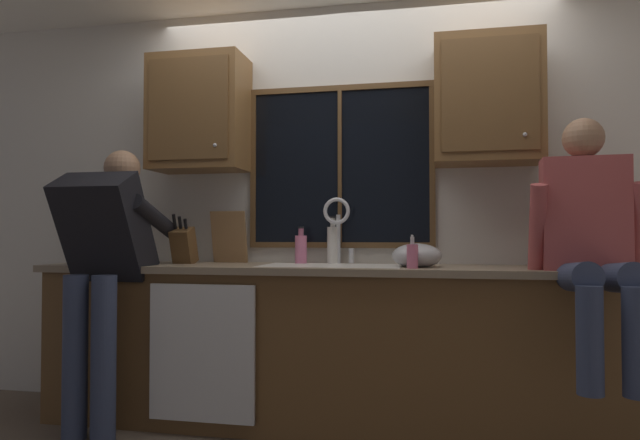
% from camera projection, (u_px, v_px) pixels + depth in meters
% --- Properties ---
extents(back_wall, '(5.87, 0.12, 2.55)m').
position_uv_depth(back_wall, '(352.00, 207.00, 3.58)').
color(back_wall, silver).
rests_on(back_wall, floor).
extents(window_glass, '(1.10, 0.02, 0.95)m').
position_uv_depth(window_glass, '(340.00, 167.00, 3.53)').
color(window_glass, black).
extents(window_frame_top, '(1.17, 0.02, 0.04)m').
position_uv_depth(window_frame_top, '(340.00, 88.00, 3.53)').
color(window_frame_top, brown).
extents(window_frame_bottom, '(1.17, 0.02, 0.04)m').
position_uv_depth(window_frame_bottom, '(340.00, 245.00, 3.51)').
color(window_frame_bottom, brown).
extents(window_frame_left, '(0.03, 0.02, 0.95)m').
position_uv_depth(window_frame_left, '(253.00, 168.00, 3.64)').
color(window_frame_left, brown).
extents(window_frame_right, '(0.03, 0.02, 0.95)m').
position_uv_depth(window_frame_right, '(432.00, 164.00, 3.41)').
color(window_frame_right, brown).
extents(window_mullion_center, '(0.02, 0.02, 0.95)m').
position_uv_depth(window_mullion_center, '(340.00, 166.00, 3.52)').
color(window_mullion_center, brown).
extents(lower_cabinet_run, '(3.47, 0.58, 0.88)m').
position_uv_depth(lower_cabinet_run, '(343.00, 350.00, 3.21)').
color(lower_cabinet_run, brown).
rests_on(lower_cabinet_run, floor).
extents(countertop, '(3.53, 0.62, 0.04)m').
position_uv_depth(countertop, '(343.00, 269.00, 3.21)').
color(countertop, gray).
rests_on(countertop, lower_cabinet_run).
extents(dishwasher_front, '(0.60, 0.02, 0.74)m').
position_uv_depth(dishwasher_front, '(202.00, 353.00, 3.05)').
color(dishwasher_front, white).
extents(upper_cabinet_left, '(0.59, 0.36, 0.72)m').
position_uv_depth(upper_cabinet_left, '(199.00, 114.00, 3.56)').
color(upper_cabinet_left, brown).
extents(upper_cabinet_right, '(0.59, 0.36, 0.72)m').
position_uv_depth(upper_cabinet_right, '(487.00, 101.00, 3.21)').
color(upper_cabinet_right, brown).
extents(sink, '(0.80, 0.46, 0.21)m').
position_uv_depth(sink, '(332.00, 283.00, 3.23)').
color(sink, white).
rests_on(sink, lower_cabinet_run).
extents(faucet, '(0.18, 0.09, 0.40)m').
position_uv_depth(faucet, '(338.00, 222.00, 3.41)').
color(faucet, silver).
rests_on(faucet, countertop).
extents(person_standing, '(0.53, 0.67, 1.60)m').
position_uv_depth(person_standing, '(104.00, 257.00, 3.15)').
color(person_standing, '#384260').
rests_on(person_standing, floor).
extents(person_sitting_on_counter, '(0.54, 0.60, 1.26)m').
position_uv_depth(person_sitting_on_counter, '(590.00, 233.00, 2.71)').
color(person_sitting_on_counter, '#384260').
rests_on(person_sitting_on_counter, countertop).
extents(knife_block, '(0.12, 0.18, 0.32)m').
position_uv_depth(knife_block, '(184.00, 246.00, 3.45)').
color(knife_block, brown).
rests_on(knife_block, countertop).
extents(cutting_board, '(0.23, 0.09, 0.33)m').
position_uv_depth(cutting_board, '(229.00, 237.00, 3.59)').
color(cutting_board, '#997047').
rests_on(cutting_board, countertop).
extents(mixing_bowl, '(0.27, 0.27, 0.14)m').
position_uv_depth(mixing_bowl, '(417.00, 256.00, 3.10)').
color(mixing_bowl, '#B7B7BC').
rests_on(mixing_bowl, countertop).
extents(soap_dispenser, '(0.06, 0.07, 0.18)m').
position_uv_depth(soap_dispenser, '(412.00, 255.00, 2.96)').
color(soap_dispenser, pink).
rests_on(soap_dispenser, countertop).
extents(bottle_green_glass, '(0.07, 0.07, 0.29)m').
position_uv_depth(bottle_green_glass, '(333.00, 244.00, 3.46)').
color(bottle_green_glass, silver).
rests_on(bottle_green_glass, countertop).
extents(bottle_tall_clear, '(0.07, 0.07, 0.23)m').
position_uv_depth(bottle_tall_clear, '(301.00, 248.00, 3.46)').
color(bottle_tall_clear, pink).
rests_on(bottle_tall_clear, countertop).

